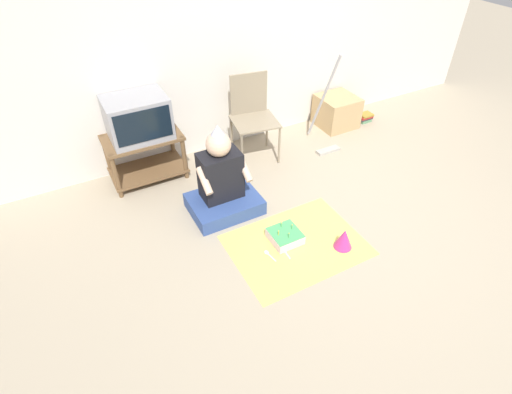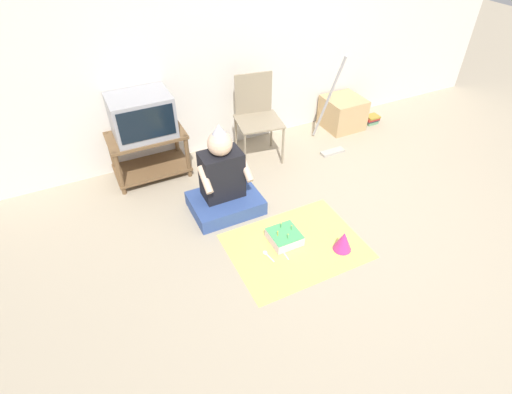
# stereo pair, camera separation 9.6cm
# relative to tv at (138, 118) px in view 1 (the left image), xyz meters

# --- Properties ---
(ground_plane) EXTENTS (16.00, 16.00, 0.00)m
(ground_plane) POSITION_rel_tv_xyz_m (1.39, -1.77, -0.68)
(ground_plane) COLOR tan
(wall_back) EXTENTS (6.40, 0.06, 2.55)m
(wall_back) POSITION_rel_tv_xyz_m (1.39, 0.25, 0.59)
(wall_back) COLOR silver
(wall_back) RESTS_ON ground_plane
(tv_stand) EXTENTS (0.74, 0.45, 0.48)m
(tv_stand) POSITION_rel_tv_xyz_m (-0.00, -0.00, -0.39)
(tv_stand) COLOR brown
(tv_stand) RESTS_ON ground_plane
(tv) EXTENTS (0.57, 0.44, 0.40)m
(tv) POSITION_rel_tv_xyz_m (0.00, 0.00, 0.00)
(tv) COLOR #99999E
(tv) RESTS_ON tv_stand
(folding_chair) EXTENTS (0.52, 0.49, 0.89)m
(folding_chair) POSITION_rel_tv_xyz_m (1.15, -0.11, -0.17)
(folding_chair) COLOR gray
(folding_chair) RESTS_ON ground_plane
(cardboard_box_stack) EXTENTS (0.44, 0.44, 0.37)m
(cardboard_box_stack) POSITION_rel_tv_xyz_m (2.36, -0.03, -0.49)
(cardboard_box_stack) COLOR tan
(cardboard_box_stack) RESTS_ON ground_plane
(dust_mop) EXTENTS (0.28, 0.46, 1.10)m
(dust_mop) POSITION_rel_tv_xyz_m (1.92, -0.38, -0.37)
(dust_mop) COLOR #B2ADA3
(dust_mop) RESTS_ON ground_plane
(book_pile) EXTENTS (0.19, 0.13, 0.10)m
(book_pile) POSITION_rel_tv_xyz_m (2.76, -0.12, -0.63)
(book_pile) COLOR #60936B
(book_pile) RESTS_ON ground_plane
(person_seated) EXTENTS (0.63, 0.48, 0.87)m
(person_seated) POSITION_rel_tv_xyz_m (0.47, -0.82, -0.41)
(person_seated) COLOR #334C8C
(person_seated) RESTS_ON ground_plane
(party_cloth) EXTENTS (1.11, 0.83, 0.01)m
(party_cloth) POSITION_rel_tv_xyz_m (0.81, -1.55, -0.68)
(party_cloth) COLOR #EAD666
(party_cloth) RESTS_ON ground_plane
(birthday_cake) EXTENTS (0.25, 0.25, 0.15)m
(birthday_cake) POSITION_rel_tv_xyz_m (0.75, -1.46, -0.63)
(birthday_cake) COLOR silver
(birthday_cake) RESTS_ON party_cloth
(party_hat_blue) EXTENTS (0.15, 0.15, 0.18)m
(party_hat_blue) POSITION_rel_tv_xyz_m (1.14, -1.76, -0.58)
(party_hat_blue) COLOR #CC338C
(party_hat_blue) RESTS_ON party_cloth
(plastic_spoon_near) EXTENTS (0.04, 0.14, 0.01)m
(plastic_spoon_near) POSITION_rel_tv_xyz_m (0.54, -1.53, -0.67)
(plastic_spoon_near) COLOR white
(plastic_spoon_near) RESTS_ON party_cloth
(plastic_spoon_far) EXTENTS (0.04, 0.15, 0.01)m
(plastic_spoon_far) POSITION_rel_tv_xyz_m (0.68, -1.56, -0.67)
(plastic_spoon_far) COLOR white
(plastic_spoon_far) RESTS_ON party_cloth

